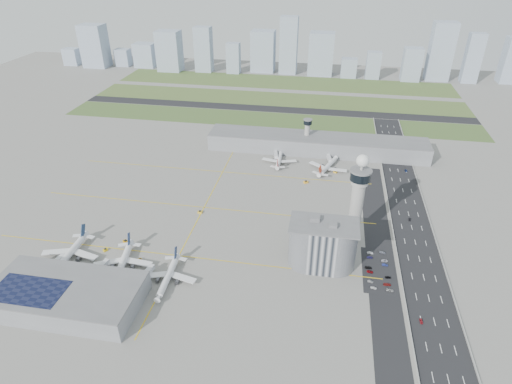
% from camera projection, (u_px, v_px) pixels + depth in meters
% --- Properties ---
extents(ground, '(1000.00, 1000.00, 0.00)m').
position_uv_depth(ground, '(247.00, 235.00, 299.68)').
color(ground, gray).
extents(grass_strip_0, '(480.00, 50.00, 0.08)m').
position_uv_depth(grass_strip_0, '(267.00, 120.00, 493.71)').
color(grass_strip_0, '#49602D').
rests_on(grass_strip_0, ground).
extents(grass_strip_1, '(480.00, 60.00, 0.08)m').
position_uv_depth(grass_strip_1, '(276.00, 99.00, 557.40)').
color(grass_strip_1, '#526931').
rests_on(grass_strip_1, ground).
extents(grass_strip_2, '(480.00, 70.00, 0.08)m').
position_uv_depth(grass_strip_2, '(283.00, 82.00, 625.33)').
color(grass_strip_2, '#46602D').
rests_on(grass_strip_2, ground).
extents(runway, '(480.00, 22.00, 0.10)m').
position_uv_depth(runway, '(272.00, 109.00, 525.12)').
color(runway, black).
rests_on(runway, ground).
extents(highway, '(28.00, 500.00, 0.10)m').
position_uv_depth(highway, '(418.00, 253.00, 282.49)').
color(highway, black).
rests_on(highway, ground).
extents(barrier_left, '(0.60, 500.00, 1.20)m').
position_uv_depth(barrier_left, '(396.00, 250.00, 284.30)').
color(barrier_left, '#9E9E99').
rests_on(barrier_left, ground).
extents(barrier_right, '(0.60, 500.00, 1.20)m').
position_uv_depth(barrier_right, '(440.00, 255.00, 280.12)').
color(barrier_right, '#9E9E99').
rests_on(barrier_right, ground).
extents(landside_road, '(18.00, 260.00, 0.08)m').
position_uv_depth(landside_road, '(380.00, 258.00, 277.73)').
color(landside_road, black).
rests_on(landside_road, ground).
extents(parking_lot, '(20.00, 44.00, 0.10)m').
position_uv_depth(parking_lot, '(378.00, 270.00, 267.84)').
color(parking_lot, black).
rests_on(parking_lot, ground).
extents(taxiway_line_h_0, '(260.00, 0.60, 0.01)m').
position_uv_depth(taxiway_line_h_0, '(179.00, 256.00, 280.18)').
color(taxiway_line_h_0, yellow).
rests_on(taxiway_line_h_0, ground).
extents(taxiway_line_h_1, '(260.00, 0.60, 0.01)m').
position_uv_depth(taxiway_line_h_1, '(204.00, 207.00, 331.13)').
color(taxiway_line_h_1, yellow).
rests_on(taxiway_line_h_1, ground).
extents(taxiway_line_h_2, '(260.00, 0.60, 0.01)m').
position_uv_depth(taxiway_line_h_2, '(223.00, 172.00, 382.08)').
color(taxiway_line_h_2, yellow).
rests_on(taxiway_line_h_2, ground).
extents(taxiway_line_v, '(0.60, 260.00, 0.01)m').
position_uv_depth(taxiway_line_v, '(204.00, 207.00, 331.13)').
color(taxiway_line_v, yellow).
rests_on(taxiway_line_v, ground).
extents(control_tower, '(14.00, 14.00, 64.50)m').
position_uv_depth(control_tower, '(358.00, 196.00, 277.98)').
color(control_tower, '#ADAAA5').
rests_on(control_tower, ground).
extents(secondary_tower, '(8.60, 8.60, 31.90)m').
position_uv_depth(secondary_tower, '(307.00, 132.00, 413.06)').
color(secondary_tower, '#ADAAA5').
rests_on(secondary_tower, ground).
extents(admin_building, '(42.00, 24.00, 33.50)m').
position_uv_depth(admin_building, '(322.00, 245.00, 265.49)').
color(admin_building, '#B2B2B7').
rests_on(admin_building, ground).
extents(terminal_pier, '(210.00, 32.00, 15.80)m').
position_uv_depth(terminal_pier, '(317.00, 144.00, 415.39)').
color(terminal_pier, gray).
rests_on(terminal_pier, ground).
extents(near_terminal, '(84.00, 42.00, 13.00)m').
position_uv_depth(near_terminal, '(66.00, 295.00, 239.93)').
color(near_terminal, gray).
rests_on(near_terminal, ground).
extents(airplane_near_a, '(39.43, 46.09, 12.69)m').
position_uv_depth(airplane_near_a, '(68.00, 251.00, 274.57)').
color(airplane_near_a, white).
rests_on(airplane_near_a, ground).
extents(airplane_near_b, '(44.71, 49.97, 12.29)m').
position_uv_depth(airplane_near_b, '(122.00, 260.00, 266.91)').
color(airplane_near_b, white).
rests_on(airplane_near_b, ground).
extents(airplane_near_c, '(37.14, 43.11, 11.65)m').
position_uv_depth(airplane_near_c, '(167.00, 274.00, 255.95)').
color(airplane_near_c, white).
rests_on(airplane_near_c, ground).
extents(airplane_far_a, '(33.45, 39.01, 10.68)m').
position_uv_depth(airplane_far_a, '(279.00, 157.00, 396.01)').
color(airplane_far_a, white).
rests_on(airplane_far_a, ground).
extents(airplane_far_b, '(48.69, 52.44, 11.90)m').
position_uv_depth(airplane_far_b, '(328.00, 163.00, 383.39)').
color(airplane_far_b, white).
rests_on(airplane_far_b, ground).
extents(jet_bridge_near_0, '(5.39, 14.31, 5.70)m').
position_uv_depth(jet_bridge_near_0, '(49.00, 271.00, 263.31)').
color(jet_bridge_near_0, silver).
rests_on(jet_bridge_near_0, ground).
extents(jet_bridge_near_1, '(5.39, 14.31, 5.70)m').
position_uv_depth(jet_bridge_near_1, '(94.00, 276.00, 258.83)').
color(jet_bridge_near_1, silver).
rests_on(jet_bridge_near_1, ground).
extents(jet_bridge_near_2, '(5.39, 14.31, 5.70)m').
position_uv_depth(jet_bridge_near_2, '(141.00, 282.00, 254.36)').
color(jet_bridge_near_2, silver).
rests_on(jet_bridge_near_2, ground).
extents(jet_bridge_far_0, '(5.39, 14.31, 5.70)m').
position_uv_depth(jet_bridge_far_0, '(276.00, 153.00, 410.03)').
color(jet_bridge_far_0, silver).
rests_on(jet_bridge_far_0, ground).
extents(jet_bridge_far_1, '(5.39, 14.31, 5.70)m').
position_uv_depth(jet_bridge_far_1, '(328.00, 157.00, 402.57)').
color(jet_bridge_far_1, silver).
rests_on(jet_bridge_far_1, ground).
extents(tug_0, '(3.37, 3.57, 1.71)m').
position_uv_depth(tug_0, '(105.00, 250.00, 284.29)').
color(tug_0, yellow).
rests_on(tug_0, ground).
extents(tug_1, '(4.38, 4.04, 2.10)m').
position_uv_depth(tug_1, '(126.00, 241.00, 291.87)').
color(tug_1, orange).
rests_on(tug_1, ground).
extents(tug_2, '(3.27, 3.33, 1.61)m').
position_uv_depth(tug_2, '(140.00, 260.00, 275.49)').
color(tug_2, '#FCA606').
rests_on(tug_2, ground).
extents(tug_3, '(3.47, 2.48, 1.95)m').
position_uv_depth(tug_3, '(200.00, 212.00, 323.87)').
color(tug_3, gold).
rests_on(tug_3, ground).
extents(tug_4, '(4.42, 4.09, 2.12)m').
position_uv_depth(tug_4, '(306.00, 182.00, 364.06)').
color(tug_4, '#F3A520').
rests_on(tug_4, ground).
extents(tug_5, '(3.50, 3.04, 1.70)m').
position_uv_depth(tug_5, '(335.00, 172.00, 380.34)').
color(tug_5, yellow).
rests_on(tug_5, ground).
extents(car_lot_0, '(3.72, 1.90, 1.21)m').
position_uv_depth(car_lot_0, '(374.00, 288.00, 253.47)').
color(car_lot_0, white).
rests_on(car_lot_0, ground).
extents(car_lot_1, '(3.59, 1.62, 1.14)m').
position_uv_depth(car_lot_1, '(370.00, 281.00, 258.19)').
color(car_lot_1, gray).
rests_on(car_lot_1, ground).
extents(car_lot_2, '(4.13, 2.38, 1.08)m').
position_uv_depth(car_lot_2, '(370.00, 272.00, 265.82)').
color(car_lot_2, maroon).
rests_on(car_lot_2, ground).
extents(car_lot_3, '(4.36, 1.94, 1.24)m').
position_uv_depth(car_lot_3, '(368.00, 268.00, 269.08)').
color(car_lot_3, black).
rests_on(car_lot_3, ground).
extents(car_lot_4, '(4.03, 2.10, 1.31)m').
position_uv_depth(car_lot_4, '(370.00, 257.00, 277.83)').
color(car_lot_4, navy).
rests_on(car_lot_4, ground).
extents(car_lot_5, '(3.97, 1.67, 1.27)m').
position_uv_depth(car_lot_5, '(370.00, 253.00, 281.80)').
color(car_lot_5, white).
rests_on(car_lot_5, ground).
extents(car_lot_6, '(4.58, 2.55, 1.21)m').
position_uv_depth(car_lot_6, '(390.00, 290.00, 251.65)').
color(car_lot_6, '#A2A2A2').
rests_on(car_lot_6, ground).
extents(car_lot_7, '(4.67, 2.34, 1.30)m').
position_uv_depth(car_lot_7, '(387.00, 284.00, 255.80)').
color(car_lot_7, maroon).
rests_on(car_lot_7, ground).
extents(car_lot_8, '(3.73, 1.72, 1.24)m').
position_uv_depth(car_lot_8, '(388.00, 277.00, 261.36)').
color(car_lot_8, black).
rests_on(car_lot_8, ground).
extents(car_lot_9, '(3.84, 1.45, 1.25)m').
position_uv_depth(car_lot_9, '(385.00, 265.00, 271.30)').
color(car_lot_9, navy).
rests_on(car_lot_9, ground).
extents(car_lot_10, '(4.47, 2.58, 1.17)m').
position_uv_depth(car_lot_10, '(385.00, 261.00, 275.01)').
color(car_lot_10, silver).
rests_on(car_lot_10, ground).
extents(car_lot_11, '(4.37, 2.07, 1.23)m').
position_uv_depth(car_lot_11, '(383.00, 253.00, 282.12)').
color(car_lot_11, gray).
rests_on(car_lot_11, ground).
extents(car_hw_0, '(1.60, 3.72, 1.25)m').
position_uv_depth(car_hw_0, '(421.00, 321.00, 231.13)').
color(car_hw_0, maroon).
rests_on(car_hw_0, ground).
extents(car_hw_1, '(1.67, 3.77, 1.20)m').
position_uv_depth(car_hw_1, '(409.00, 219.00, 315.83)').
color(car_hw_1, black).
rests_on(car_hw_1, ground).
extents(car_hw_2, '(2.31, 4.12, 1.09)m').
position_uv_depth(car_hw_2, '(406.00, 171.00, 383.04)').
color(car_hw_2, navy).
rests_on(car_hw_2, ground).
extents(car_hw_4, '(1.36, 3.38, 1.15)m').
position_uv_depth(car_hw_4, '(384.00, 143.00, 434.80)').
color(car_hw_4, gray).
rests_on(car_hw_4, ground).
extents(skyline_bldg_0, '(24.05, 19.24, 26.50)m').
position_uv_depth(skyline_bldg_0, '(72.00, 57.00, 707.47)').
color(skyline_bldg_0, '#9EADC1').
rests_on(skyline_bldg_0, ground).
extents(skyline_bldg_1, '(37.63, 30.10, 65.60)m').
position_uv_depth(skyline_bldg_1, '(95.00, 46.00, 687.14)').
color(skyline_bldg_1, '#9EADC1').
rests_on(skyline_bldg_1, ground).
extents(skyline_bldg_2, '(22.81, 18.25, 26.79)m').
position_uv_depth(skyline_bldg_2, '(123.00, 57.00, 701.67)').
color(skyline_bldg_2, '#9EADC1').
rests_on(skyline_bldg_2, ground).
extents(skyline_bldg_3, '(32.30, 25.84, 36.93)m').
position_uv_depth(skyline_bldg_3, '(145.00, 55.00, 694.33)').
color(skyline_bldg_3, '#9EADC1').
rests_on(skyline_bldg_3, ground).
extents(skyline_bldg_4, '(35.81, 28.65, 60.36)m').
position_uv_depth(skyline_bldg_4, '(169.00, 51.00, 667.50)').
color(skyline_bldg_4, '#9EADC1').
rests_on(skyline_bldg_4, ground).
extents(skyline_bldg_5, '(25.49, 20.39, 66.89)m').
position_uv_depth(skyline_bldg_5, '(204.00, 49.00, 661.52)').
color(skyline_bldg_5, '#9EADC1').
rests_on(skyline_bldg_5, ground).
extents(skyline_bldg_6, '(20.04, 16.03, 45.20)m').
position_uv_depth(skyline_bldg_6, '(233.00, 58.00, 658.44)').
color(skyline_bldg_6, '#9EADC1').
rests_on(skyline_bldg_6, ground).
extents(skyline_bldg_7, '(35.76, 28.61, 61.22)m').
position_uv_depth(skyline_bldg_7, '(263.00, 51.00, 664.05)').
color(skyline_bldg_7, '#9EADC1').
rests_on(skyline_bldg_7, ground).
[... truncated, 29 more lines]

